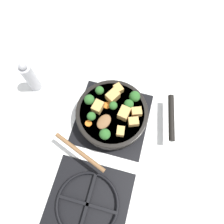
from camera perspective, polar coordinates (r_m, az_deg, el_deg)
name	(u,v)px	position (r m, az deg, el deg)	size (l,w,h in m)	color
ground_plane	(112,119)	(0.96, 0.00, -1.80)	(2.40, 2.40, 0.00)	white
front_burner_grate	(112,118)	(0.95, 0.00, -1.57)	(0.31, 0.31, 0.03)	black
rear_burner_grate	(88,204)	(0.90, -6.40, -22.83)	(0.31, 0.31, 0.03)	black
skillet_pan	(113,114)	(0.91, 0.18, -0.60)	(0.42, 0.30, 0.06)	black
wooden_spoon	(91,139)	(0.85, -5.62, -6.91)	(0.22, 0.23, 0.02)	brown
tofu_cube_center_large	(98,107)	(0.87, -3.74, 1.26)	(0.05, 0.04, 0.04)	tan
tofu_cube_near_handle	(119,89)	(0.91, 1.86, 6.03)	(0.04, 0.03, 0.03)	tan
tofu_cube_east_chunk	(136,112)	(0.87, 6.40, 0.03)	(0.04, 0.03, 0.03)	tan
tofu_cube_west_chunk	(121,131)	(0.84, 2.24, -5.06)	(0.04, 0.03, 0.03)	tan
tofu_cube_back_piece	(124,114)	(0.86, 3.10, -0.54)	(0.05, 0.04, 0.04)	tan
tofu_cube_front_piece	(113,96)	(0.89, 0.20, 4.16)	(0.05, 0.04, 0.04)	tan
tofu_cube_mid_small	(133,122)	(0.86, 5.61, -2.55)	(0.04, 0.03, 0.03)	tan
broccoli_floret_near_spoon	(129,104)	(0.87, 4.40, 2.05)	(0.04, 0.04, 0.05)	#709956
broccoli_floret_center_top	(113,106)	(0.87, 0.34, 1.67)	(0.03, 0.03, 0.04)	#709956
broccoli_floret_east_rim	(106,134)	(0.83, -1.68, -5.86)	(0.04, 0.04, 0.05)	#709956
broccoli_floret_west_rim	(89,100)	(0.88, -5.95, 3.22)	(0.04, 0.04, 0.05)	#709956
broccoli_floret_north_edge	(100,91)	(0.90, -3.28, 5.63)	(0.04, 0.04, 0.04)	#709956
broccoli_floret_south_cluster	(135,97)	(0.88, 5.94, 4.04)	(0.04, 0.04, 0.05)	#709956
broccoli_floret_mid_floret	(91,116)	(0.86, -5.40, -1.13)	(0.03, 0.03, 0.04)	#709956
carrot_slice_orange_thin	(107,105)	(0.89, -1.34, 1.74)	(0.03, 0.03, 0.01)	orange
carrot_slice_near_center	(88,123)	(0.87, -6.17, -2.97)	(0.03, 0.03, 0.01)	orange
pepper_mill	(30,77)	(1.01, -20.55, 8.51)	(0.05, 0.05, 0.19)	#B2B2B7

